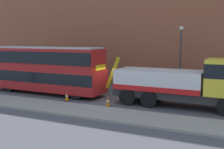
% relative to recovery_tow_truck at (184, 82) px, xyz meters
% --- Properties ---
extents(ground_plane, '(120.00, 120.00, 0.00)m').
position_rel_recovery_tow_truck_xyz_m(ground_plane, '(-5.71, 0.17, -1.76)').
color(ground_plane, '#4C4C51').
extents(near_kerb, '(60.00, 2.80, 0.15)m').
position_rel_recovery_tow_truck_xyz_m(near_kerb, '(-5.71, -4.03, -1.68)').
color(near_kerb, gray).
rests_on(near_kerb, ground_plane).
extents(building_facade, '(60.00, 1.50, 16.00)m').
position_rel_recovery_tow_truck_xyz_m(building_facade, '(-5.71, 7.33, 6.31)').
color(building_facade, '#935138').
rests_on(building_facade, ground_plane).
extents(recovery_tow_truck, '(10.17, 2.83, 3.67)m').
position_rel_recovery_tow_truck_xyz_m(recovery_tow_truck, '(0.00, 0.00, 0.00)').
color(recovery_tow_truck, '#2D2D2D').
rests_on(recovery_tow_truck, ground_plane).
extents(double_decker_bus, '(11.09, 2.79, 4.06)m').
position_rel_recovery_tow_truck_xyz_m(double_decker_bus, '(-11.94, 0.01, 0.47)').
color(double_decker_bus, '#AD1E1E').
rests_on(double_decker_bus, ground_plane).
extents(traffic_cone_near_bus, '(0.36, 0.36, 0.72)m').
position_rel_recovery_tow_truck_xyz_m(traffic_cone_near_bus, '(-8.48, -1.81, -1.42)').
color(traffic_cone_near_bus, orange).
rests_on(traffic_cone_near_bus, ground_plane).
extents(traffic_cone_midway, '(0.36, 0.36, 0.72)m').
position_rel_recovery_tow_truck_xyz_m(traffic_cone_midway, '(-4.84, -2.10, -1.42)').
color(traffic_cone_midway, orange).
rests_on(traffic_cone_midway, ground_plane).
extents(street_lamp, '(0.36, 0.36, 5.83)m').
position_rel_recovery_tow_truck_xyz_m(street_lamp, '(-1.30, 5.14, 1.71)').
color(street_lamp, '#38383D').
rests_on(street_lamp, ground_plane).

